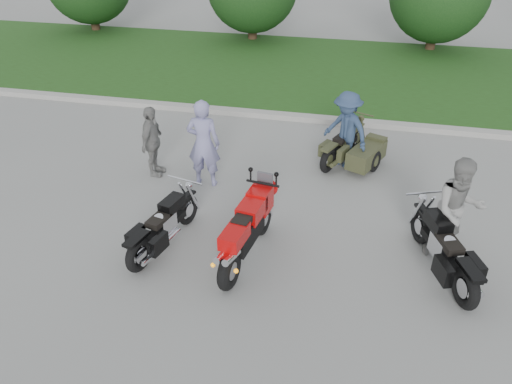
% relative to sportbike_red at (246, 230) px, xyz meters
% --- Properties ---
extents(ground, '(80.00, 80.00, 0.00)m').
position_rel_sportbike_red_xyz_m(ground, '(0.01, 0.15, -0.62)').
color(ground, gray).
rests_on(ground, ground).
extents(curb, '(60.00, 0.30, 0.15)m').
position_rel_sportbike_red_xyz_m(curb, '(0.01, 6.15, -0.55)').
color(curb, '#A2A099').
rests_on(curb, ground).
extents(grass_strip, '(60.00, 8.00, 0.14)m').
position_rel_sportbike_red_xyz_m(grass_strip, '(0.01, 10.30, -0.55)').
color(grass_strip, '#265C1F').
rests_on(grass_strip, ground).
extents(sportbike_red, '(0.60, 2.22, 1.06)m').
position_rel_sportbike_red_xyz_m(sportbike_red, '(0.00, 0.00, 0.00)').
color(sportbike_red, black).
rests_on(sportbike_red, ground).
extents(cruiser_left, '(0.63, 2.09, 0.81)m').
position_rel_sportbike_red_xyz_m(cruiser_left, '(-1.53, 0.01, -0.21)').
color(cruiser_left, black).
rests_on(cruiser_left, ground).
extents(cruiser_right, '(0.98, 2.21, 0.89)m').
position_rel_sportbike_red_xyz_m(cruiser_right, '(3.25, 0.33, -0.17)').
color(cruiser_right, black).
rests_on(cruiser_right, ground).
extents(cruiser_sidecar, '(1.47, 1.94, 0.79)m').
position_rel_sportbike_red_xyz_m(cruiser_sidecar, '(1.66, 3.85, -0.25)').
color(cruiser_sidecar, black).
rests_on(cruiser_sidecar, ground).
extents(person_stripe, '(0.72, 0.49, 1.92)m').
position_rel_sportbike_red_xyz_m(person_stripe, '(-1.46, 2.32, 0.34)').
color(person_stripe, '#8A88B9').
rests_on(person_stripe, ground).
extents(person_grey, '(1.06, 0.92, 1.86)m').
position_rel_sportbike_red_xyz_m(person_grey, '(3.41, 0.91, 0.31)').
color(person_grey, gray).
rests_on(person_grey, ground).
extents(person_denim, '(1.30, 1.18, 1.76)m').
position_rel_sportbike_red_xyz_m(person_denim, '(1.38, 3.83, 0.26)').
color(person_denim, navy).
rests_on(person_denim, ground).
extents(person_back, '(0.40, 0.94, 1.60)m').
position_rel_sportbike_red_xyz_m(person_back, '(-2.68, 2.47, 0.18)').
color(person_back, gray).
rests_on(person_back, ground).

